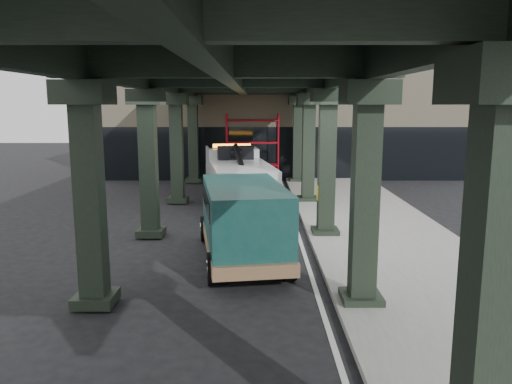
{
  "coord_description": "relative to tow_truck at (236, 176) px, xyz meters",
  "views": [
    {
      "loc": [
        0.24,
        -14.67,
        4.5
      ],
      "look_at": [
        0.22,
        1.29,
        1.7
      ],
      "focal_mm": 35.0,
      "sensor_mm": 36.0,
      "label": 1
    }
  ],
  "objects": [
    {
      "name": "lane_stripe",
      "position": [
        2.37,
        -5.51,
        -1.35
      ],
      "size": [
        0.12,
        38.0,
        0.01
      ],
      "primitive_type": "cube",
      "color": "silver",
      "rests_on": "ground"
    },
    {
      "name": "tow_truck",
      "position": [
        0.0,
        0.0,
        0.0
      ],
      "size": [
        3.56,
        8.7,
        2.78
      ],
      "rotation": [
        0.0,
        0.0,
        0.16
      ],
      "color": "black",
      "rests_on": "ground"
    },
    {
      "name": "scaffolding",
      "position": [
        0.67,
        7.13,
        0.75
      ],
      "size": [
        3.08,
        0.88,
        4.0
      ],
      "color": "#B60E1D",
      "rests_on": "ground"
    },
    {
      "name": "viaduct",
      "position": [
        0.27,
        -5.51,
        4.11
      ],
      "size": [
        7.4,
        32.0,
        6.4
      ],
      "color": "black",
      "rests_on": "ground"
    },
    {
      "name": "ground",
      "position": [
        0.67,
        -7.51,
        -1.35
      ],
      "size": [
        90.0,
        90.0,
        0.0
      ],
      "primitive_type": "plane",
      "color": "black",
      "rests_on": "ground"
    },
    {
      "name": "building",
      "position": [
        2.67,
        12.49,
        2.65
      ],
      "size": [
        22.0,
        10.0,
        8.0
      ],
      "primitive_type": "cube",
      "color": "#C6B793",
      "rests_on": "ground"
    },
    {
      "name": "towed_van",
      "position": [
        0.51,
        -8.18,
        -0.11
      ],
      "size": [
        2.98,
        5.93,
        2.3
      ],
      "rotation": [
        0.0,
        0.0,
        0.15
      ],
      "color": "#12423E",
      "rests_on": "ground"
    },
    {
      "name": "sidewalk",
      "position": [
        5.17,
        -5.51,
        -1.28
      ],
      "size": [
        5.0,
        40.0,
        0.15
      ],
      "primitive_type": "cube",
      "color": "gray",
      "rests_on": "ground"
    }
  ]
}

